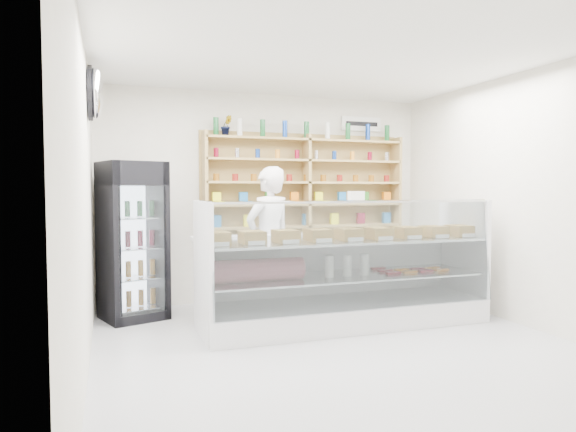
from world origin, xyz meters
name	(u,v)px	position (x,y,z in m)	size (l,w,h in m)	color
room	(349,201)	(0.00, 0.00, 1.40)	(5.00, 5.00, 5.00)	#9FA0A3
display_counter	(344,291)	(0.39, 0.91, 0.38)	(3.20, 0.96, 1.39)	white
shop_worker	(269,241)	(-0.27, 1.59, 0.89)	(0.65, 0.43, 1.78)	silver
drinks_cooler	(132,240)	(-1.82, 1.96, 0.92)	(0.83, 0.81, 1.82)	black
wall_shelving	(306,183)	(0.50, 2.34, 1.59)	(2.84, 0.28, 1.33)	#A4854D
potted_plant	(226,126)	(-0.61, 2.34, 2.33)	(0.15, 0.12, 0.27)	#1E6626
security_mirror	(96,93)	(-2.17, 1.20, 2.45)	(0.15, 0.50, 0.50)	silver
wall_sign	(361,124)	(1.40, 2.47, 2.45)	(0.62, 0.03, 0.20)	white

